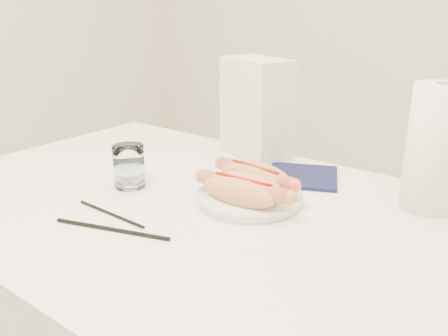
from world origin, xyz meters
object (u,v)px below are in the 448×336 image
Objects in this scene: plate at (249,198)px; napkin_box at (256,108)px; water_glass at (129,166)px; hotdog_right at (243,190)px; paper_towel_roll at (436,148)px; table at (188,226)px; hotdog_left at (255,177)px.

plate is 0.82× the size of napkin_box.
napkin_box is (0.10, 0.36, 0.08)m from water_glass.
hotdog_right is at bearing -39.28° from napkin_box.
paper_towel_roll is (0.28, 0.24, 0.08)m from hotdog_right.
table is at bearing -59.51° from napkin_box.
paper_towel_roll is at bearing 34.58° from hotdog_left.
water_glass is (-0.28, -0.05, 0.00)m from hotdog_right.
table is 0.39m from napkin_box.
water_glass is at bearing -172.63° from table.
water_glass is 0.37× the size of napkin_box.
hotdog_left is 0.30m from napkin_box.
paper_towel_roll is at bearing 33.25° from table.
table is 0.18m from hotdog_left.
plate is 0.85× the size of paper_towel_roll.
plate is at bearing 18.54° from water_glass.
water_glass is 0.63m from paper_towel_roll.
plate is (0.11, 0.07, 0.07)m from table.
paper_towel_roll is at bearing 33.66° from plate.
hotdog_right is 0.38m from paper_towel_roll.
hotdog_left is 0.36m from paper_towel_roll.
table is 4.67× the size of napkin_box.
table is 5.68× the size of plate.
hotdog_right reaches higher than plate.
plate is 1.05× the size of hotdog_right.
paper_towel_roll reaches higher than hotdog_right.
water_glass is at bearing -84.14° from napkin_box.
hotdog_left reaches higher than table.
plate is at bearing 32.10° from table.
paper_towel_roll is at bearing 27.07° from water_glass.
water_glass is at bearing -161.46° from plate.
paper_towel_roll is (0.30, 0.20, 0.12)m from plate.
hotdog_right is (0.12, 0.03, 0.10)m from table.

